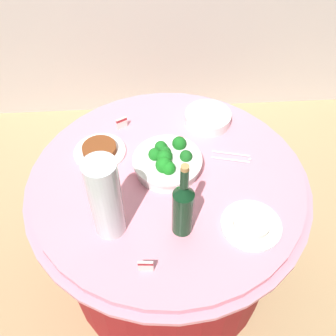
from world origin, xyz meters
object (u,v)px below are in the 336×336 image
Objects in this scene: food_plate_rice at (251,224)px; label_placard_front at (122,123)px; wine_bottle at (183,207)px; food_plate_stir_fry at (100,150)px; broccoli_bowl at (167,162)px; label_placard_mid at (146,266)px; decorative_fruit_vase at (106,201)px; serving_tongs at (233,157)px; plate_stack at (208,118)px.

label_placard_front is at bearing 130.16° from food_plate_rice.
food_plate_stir_fry is at bearing 128.19° from wine_bottle.
food_plate_rice is at bearing -45.90° from broccoli_bowl.
label_placard_mid is (0.18, -0.56, 0.02)m from food_plate_stir_fry.
food_plate_stir_fry is at bearing 98.89° from decorative_fruit_vase.
broccoli_bowl is at bearing -170.57° from serving_tongs.
decorative_fruit_vase reaches higher than serving_tongs.
plate_stack is 0.62× the size of wine_bottle.
label_placard_front is (-0.47, 0.22, 0.03)m from serving_tongs.
label_placard_mid is (-0.10, -0.45, -0.01)m from broccoli_bowl.
label_placard_mid is at bearing -102.30° from broccoli_bowl.
decorative_fruit_vase is 6.18× the size of label_placard_mid.
wine_bottle is 6.11× the size of label_placard_mid.
food_plate_stir_fry is (-0.56, 0.06, 0.01)m from serving_tongs.
plate_stack is 0.39m from label_placard_front.
serving_tongs is 0.62m from label_placard_mid.
decorative_fruit_vase is 0.41m from food_plate_stir_fry.
food_plate_stir_fry is at bearing -121.02° from label_placard_front.
plate_stack is 0.51m from food_plate_stir_fry.
label_placard_front is (-0.47, 0.56, 0.02)m from food_plate_rice.
food_plate_stir_fry reaches higher than food_plate_rice.
label_placard_front reaches higher than food_plate_rice.
wine_bottle is at bearing -68.11° from label_placard_front.
wine_bottle is 0.99× the size of decorative_fruit_vase.
plate_stack is 1.26× the size of serving_tongs.
decorative_fruit_vase is at bearing -81.11° from food_plate_stir_fry.
food_plate_rice is at bearing 21.15° from label_placard_mid.
label_placard_front is at bearing 125.11° from broccoli_bowl.
broccoli_bowl reaches higher than label_placard_front.
plate_stack is 0.78m from label_placard_mid.
label_placard_mid is at bearing -82.86° from label_placard_front.
decorative_fruit_vase is (-0.22, -0.27, 0.12)m from broccoli_bowl.
wine_bottle is at bearing -82.76° from broccoli_bowl.
food_plate_rice is 4.00× the size of label_placard_mid.
decorative_fruit_vase is (-0.26, 0.02, 0.03)m from wine_bottle.
plate_stack is 3.82× the size of label_placard_front.
label_placard_front is at bearing 86.45° from decorative_fruit_vase.
broccoli_bowl is 0.35m from plate_stack.
plate_stack is at bearing 1.97° from label_placard_front.
food_plate_rice is at bearing -35.75° from food_plate_stir_fry.
plate_stack is 0.60m from wine_bottle.
serving_tongs is at bearing -24.95° from label_placard_front.
food_plate_stir_fry is (-0.28, 0.11, -0.03)m from broccoli_bowl.
decorative_fruit_vase is 2.04× the size of serving_tongs.
serving_tongs is at bearing -6.51° from food_plate_stir_fry.
broccoli_bowl is 1.68× the size of serving_tongs.
wine_bottle is 0.43m from serving_tongs.
food_plate_rice is (0.01, -0.34, 0.01)m from serving_tongs.
food_plate_stir_fry is 4.00× the size of label_placard_mid.
plate_stack is at bearing 67.29° from label_placard_mid.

